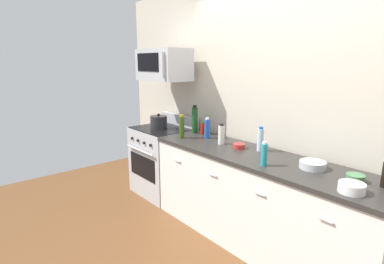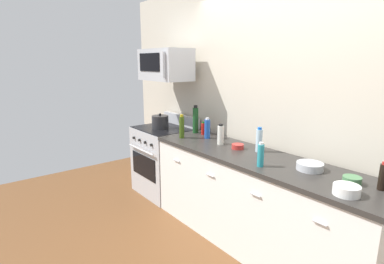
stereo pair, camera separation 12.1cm
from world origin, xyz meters
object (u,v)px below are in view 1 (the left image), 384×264
Objects in this scene: bottle_hot_sauce_red at (203,128)px; bowl_green_glaze at (355,178)px; bottle_olive_oil at (182,127)px; bowl_red_small at (239,146)px; microwave at (164,65)px; bowl_steel_prep at (313,165)px; stockpot at (159,122)px; bottle_dish_soap at (264,154)px; bowl_white_ceramic at (352,187)px; bottle_wine_green at (195,120)px; bottle_vinegar_white at (221,135)px; bottle_soda_blue at (207,128)px; range_oven at (163,160)px; bottle_water_clear at (260,140)px.

bottle_hot_sauce_red is 1.21× the size of bowl_green_glaze.
bottle_olive_oil is 0.75m from bowl_red_small.
microwave is 2.24m from bowl_steel_prep.
stockpot is (-2.10, -0.11, 0.06)m from bowl_steel_prep.
bottle_dish_soap is 0.72m from bowl_white_ceramic.
stockpot is (-1.79, 0.14, -0.01)m from bottle_dish_soap.
bottle_wine_green is 1.57× the size of stockpot.
bottle_vinegar_white is (0.59, -0.13, -0.06)m from bottle_wine_green.
bottle_olive_oil is at bearing -70.43° from bottle_wine_green.
stockpot is (-2.45, -0.09, 0.06)m from bowl_green_glaze.
bottle_soda_blue is at bearing 168.04° from bottle_vinegar_white.
bowl_steel_prep reaches higher than bowl_green_glaze.
bowl_green_glaze is 0.60× the size of bowl_steel_prep.
bottle_hot_sauce_red is at bearing 162.64° from bottle_dish_soap.
bottle_vinegar_white reaches higher than range_oven.
bottle_vinegar_white is 0.75m from bottle_dish_soap.
bottle_hot_sauce_red is (0.62, 0.13, -0.76)m from microwave.
bowl_steel_prep is (1.51, 0.19, -0.10)m from bottle_olive_oil.
bottle_soda_blue is (0.79, 0.09, 0.57)m from range_oven.
bowl_red_small is at bearing 179.12° from bowl_green_glaze.
bottle_wine_green is 2.69× the size of bowl_green_glaze.
bottle_wine_green is 0.84m from bowl_red_small.
bottle_dish_soap is 0.86× the size of bottle_water_clear.
bottle_vinegar_white is 1.04× the size of bowl_steel_prep.
microwave is 3.08× the size of bottle_soda_blue.
microwave reaches higher than bowl_white_ceramic.
bottle_soda_blue is 1.54× the size of bottle_hot_sauce_red.
microwave is at bearing -176.63° from bottle_soda_blue.
microwave is 3.37× the size of stockpot.
bottle_soda_blue reaches higher than bowl_red_small.
bottle_soda_blue reaches higher than bowl_green_glaze.
bottle_hot_sauce_red is at bearing 8.06° from bottle_wine_green.
microwave is 1.29m from bottle_vinegar_white.
bowl_white_ceramic is 2.51m from stockpot.
bottle_olive_oil reaches higher than bottle_soda_blue.
bottle_hot_sauce_red is 0.71× the size of stockpot.
bottle_soda_blue is (0.20, 0.22, -0.02)m from bottle_olive_oil.
bottle_wine_green reaches higher than bowl_white_ceramic.
bowl_red_small is at bearing -179.18° from bowl_steel_prep.
bowl_green_glaze is at bearing -4.75° from bowl_steel_prep.
bowl_steel_prep is at bearing -7.33° from bottle_water_clear.
bowl_steel_prep is at bearing -3.44° from bottle_wine_green.
bottle_olive_oil is at bearing 177.12° from bottle_dish_soap.
microwave is 4.29× the size of bowl_white_ceramic.
bowl_steel_prep is at bearing 1.67° from range_oven.
stockpot is (-0.62, -0.23, 0.01)m from bottle_hot_sauce_red.
stockpot is at bearing 177.00° from bowl_white_ceramic.
bottle_olive_oil is at bearing -163.64° from bottle_water_clear.
bottle_soda_blue reaches higher than bowl_white_ceramic.
bowl_steel_prep is at bearing -1.30° from bottle_soda_blue.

